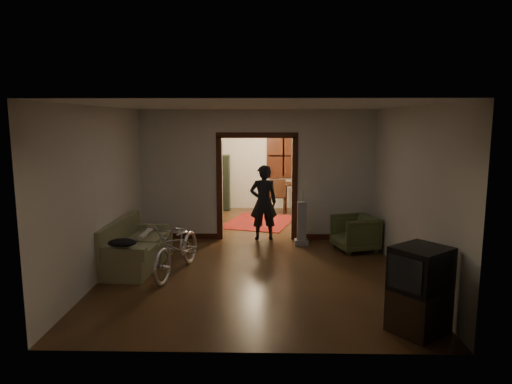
{
  "coord_description": "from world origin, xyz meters",
  "views": [
    {
      "loc": [
        0.18,
        -9.01,
        2.58
      ],
      "look_at": [
        0.0,
        -0.3,
        1.2
      ],
      "focal_mm": 32.0,
      "sensor_mm": 36.0,
      "label": 1
    }
  ],
  "objects_px": {
    "locker": "(216,183)",
    "desk": "(303,198)",
    "sofa": "(136,244)",
    "bicycle": "(178,247)",
    "person": "(263,202)",
    "armchair": "(355,233)"
  },
  "relations": [
    {
      "from": "bicycle",
      "to": "person",
      "type": "xyz_separation_m",
      "value": [
        1.44,
        2.28,
        0.36
      ]
    },
    {
      "from": "sofa",
      "to": "locker",
      "type": "relative_size",
      "value": 1.13
    },
    {
      "from": "bicycle",
      "to": "armchair",
      "type": "relative_size",
      "value": 2.25
    },
    {
      "from": "armchair",
      "to": "desk",
      "type": "distance_m",
      "value": 3.93
    },
    {
      "from": "bicycle",
      "to": "desk",
      "type": "bearing_deg",
      "value": 76.31
    },
    {
      "from": "sofa",
      "to": "locker",
      "type": "height_order",
      "value": "locker"
    },
    {
      "from": "bicycle",
      "to": "locker",
      "type": "bearing_deg",
      "value": 101.39
    },
    {
      "from": "desk",
      "to": "bicycle",
      "type": "bearing_deg",
      "value": -131.97
    },
    {
      "from": "person",
      "to": "locker",
      "type": "xyz_separation_m",
      "value": [
        -1.38,
        3.28,
        -0.02
      ]
    },
    {
      "from": "bicycle",
      "to": "sofa",
      "type": "bearing_deg",
      "value": 167.72
    },
    {
      "from": "sofa",
      "to": "armchair",
      "type": "bearing_deg",
      "value": 19.35
    },
    {
      "from": "armchair",
      "to": "person",
      "type": "xyz_separation_m",
      "value": [
        -1.82,
        0.84,
        0.46
      ]
    },
    {
      "from": "sofa",
      "to": "bicycle",
      "type": "height_order",
      "value": "bicycle"
    },
    {
      "from": "locker",
      "to": "desk",
      "type": "bearing_deg",
      "value": -7.99
    },
    {
      "from": "bicycle",
      "to": "desk",
      "type": "relative_size",
      "value": 1.6
    },
    {
      "from": "bicycle",
      "to": "person",
      "type": "relative_size",
      "value": 1.07
    },
    {
      "from": "armchair",
      "to": "desk",
      "type": "bearing_deg",
      "value": 173.77
    },
    {
      "from": "sofa",
      "to": "armchair",
      "type": "distance_m",
      "value": 4.21
    },
    {
      "from": "person",
      "to": "desk",
      "type": "distance_m",
      "value": 3.25
    },
    {
      "from": "armchair",
      "to": "locker",
      "type": "relative_size",
      "value": 0.49
    },
    {
      "from": "locker",
      "to": "desk",
      "type": "relative_size",
      "value": 1.45
    },
    {
      "from": "armchair",
      "to": "locker",
      "type": "height_order",
      "value": "locker"
    }
  ]
}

